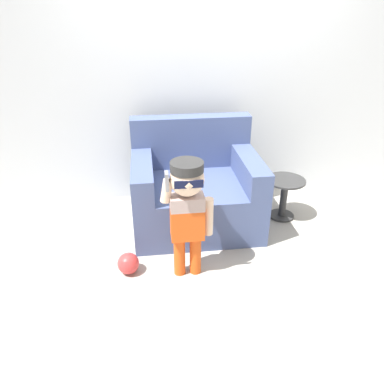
# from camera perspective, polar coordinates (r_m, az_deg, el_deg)

# --- Properties ---
(ground_plane) EXTENTS (10.00, 10.00, 0.00)m
(ground_plane) POSITION_cam_1_polar(r_m,az_deg,el_deg) (3.65, 3.87, -4.27)
(ground_plane) COLOR #ADA89E
(wall_back) EXTENTS (10.00, 0.05, 2.60)m
(wall_back) POSITION_cam_1_polar(r_m,az_deg,el_deg) (3.77, 2.67, 17.99)
(wall_back) COLOR silver
(wall_back) RESTS_ON ground_plane
(armchair) EXTENTS (1.13, 0.91, 0.94)m
(armchair) POSITION_cam_1_polar(r_m,az_deg,el_deg) (3.47, 0.47, 0.23)
(armchair) COLOR #475684
(armchair) RESTS_ON ground_plane
(person_child) EXTENTS (0.38, 0.29, 0.94)m
(person_child) POSITION_cam_1_polar(r_m,az_deg,el_deg) (2.66, -0.71, -1.61)
(person_child) COLOR #E05119
(person_child) RESTS_ON ground_plane
(side_table) EXTENTS (0.37, 0.37, 0.40)m
(side_table) POSITION_cam_1_polar(r_m,az_deg,el_deg) (3.69, 13.85, -0.35)
(side_table) COLOR #333333
(side_table) RESTS_ON ground_plane
(toy_ball) EXTENTS (0.17, 0.17, 0.17)m
(toy_ball) POSITION_cam_1_polar(r_m,az_deg,el_deg) (3.00, -9.68, -10.67)
(toy_ball) COLOR #D13838
(toy_ball) RESTS_ON ground_plane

